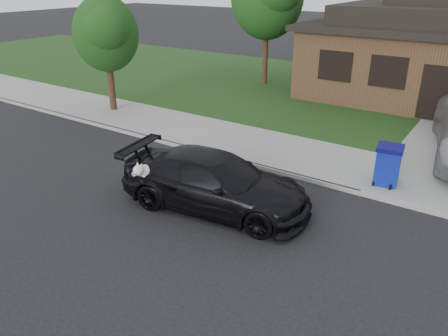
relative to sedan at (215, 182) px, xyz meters
The scene contains 7 objects.
ground 1.38m from the sedan, 138.63° to the right, with size 120.00×120.00×0.00m, color black.
sidewalk 4.36m from the sedan, 101.96° to the left, with size 60.00×3.00×0.12m, color gray.
curb 2.93m from the sedan, 108.21° to the left, with size 60.00×0.12×0.12m, color gray.
lawn 12.26m from the sedan, 94.18° to the left, with size 60.00×13.00×0.13m, color #193814.
sedan is the anchor object (origin of this frame).
recycling_bin 4.80m from the sedan, 47.07° to the left, with size 0.76×0.77×1.12m.
tree_2 9.68m from the sedan, 152.40° to the left, with size 2.73×2.60×4.59m.
Camera 1 is at (6.52, -7.16, 5.45)m, focal length 35.00 mm.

